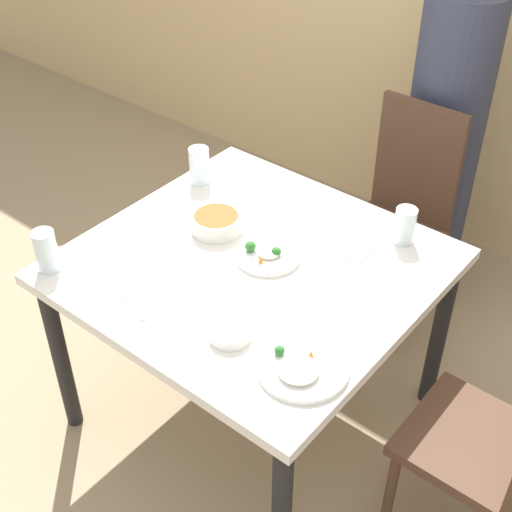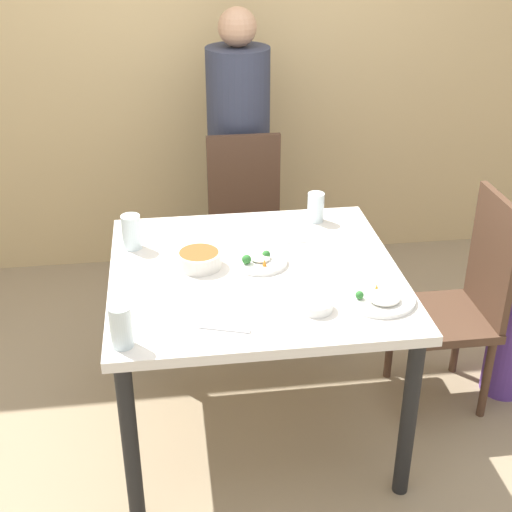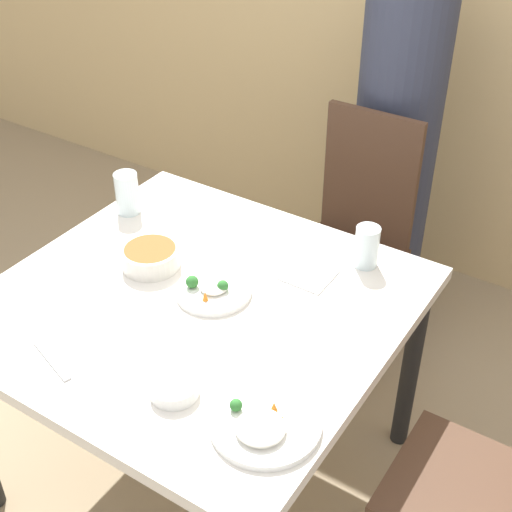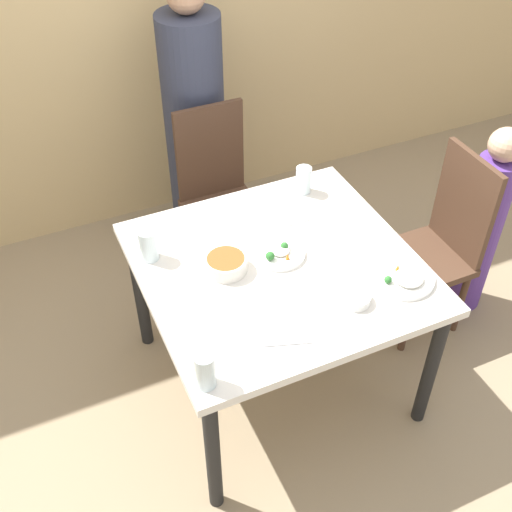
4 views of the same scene
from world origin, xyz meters
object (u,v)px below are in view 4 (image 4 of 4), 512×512
chair_adult_spot (219,192)px  bowl_curry (226,264)px  chair_child_spot (439,242)px  person_adult (195,130)px  person_child (481,227)px  plate_rice_adult (403,277)px  glass_water_tall (303,180)px

chair_adult_spot → bowl_curry: bearing=-109.2°
chair_child_spot → person_adult: (-0.84, 1.17, 0.21)m
person_adult → person_child: bearing=-46.7°
chair_child_spot → person_child: (0.26, -0.00, 0.01)m
chair_adult_spot → person_adult: person_adult is taller
plate_rice_adult → bowl_curry: bearing=150.7°
chair_child_spot → person_child: size_ratio=0.90×
plate_rice_adult → glass_water_tall: bearing=96.9°
glass_water_tall → person_adult: bearing=107.6°
chair_adult_spot → glass_water_tall: chair_adult_spot is taller
chair_adult_spot → person_child: 1.38m
bowl_curry → plate_rice_adult: bearing=-29.3°
chair_adult_spot → chair_child_spot: same height
chair_child_spot → plate_rice_adult: bearing=-54.5°
chair_adult_spot → plate_rice_adult: size_ratio=3.70×
person_adult → person_child: person_adult is taller
person_adult → glass_water_tall: 0.85m
chair_child_spot → person_adult: 1.45m
bowl_curry → plate_rice_adult: 0.73m
person_child → glass_water_tall: (-0.85, 0.36, 0.30)m
bowl_curry → chair_adult_spot: bearing=70.8°
glass_water_tall → chair_child_spot: bearing=-32.0°
chair_child_spot → plate_rice_adult: (-0.50, -0.35, 0.26)m
person_child → bowl_curry: bearing=179.9°
chair_adult_spot → bowl_curry: (-0.29, -0.84, 0.28)m
person_adult → bowl_curry: person_adult is taller
plate_rice_adult → person_child: bearing=25.0°
person_child → chair_child_spot: bearing=180.0°
person_adult → person_child: (1.10, -1.17, -0.20)m
glass_water_tall → chair_adult_spot: bearing=118.2°
plate_rice_adult → glass_water_tall: (-0.09, 0.72, 0.05)m
chair_adult_spot → plate_rice_adult: bearing=-74.0°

